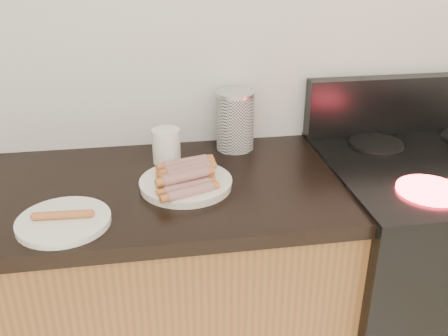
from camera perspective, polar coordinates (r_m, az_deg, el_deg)
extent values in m
cube|color=silver|center=(1.62, -4.28, 16.19)|extent=(4.00, 0.04, 2.60)
cube|color=black|center=(1.92, 22.06, -12.01)|extent=(0.76, 0.65, 0.90)
cube|color=black|center=(1.89, 20.59, 6.89)|extent=(0.76, 0.06, 0.20)
cylinder|color=#FF1E2D|center=(1.48, 22.47, -2.36)|extent=(0.18, 0.18, 0.01)
cylinder|color=black|center=(1.75, 17.00, 2.69)|extent=(0.18, 0.18, 0.01)
cylinder|color=silver|center=(1.42, -4.37, -1.87)|extent=(0.26, 0.26, 0.02)
cylinder|color=white|center=(1.30, -17.85, -5.82)|extent=(0.29, 0.29, 0.02)
cylinder|color=brown|center=(1.33, -4.04, -2.76)|extent=(0.13, 0.07, 0.03)
cylinder|color=brown|center=(1.35, -4.17, -2.17)|extent=(0.13, 0.07, 0.03)
cylinder|color=brown|center=(1.38, -4.29, -1.60)|extent=(0.13, 0.07, 0.03)
cylinder|color=brown|center=(1.41, -4.40, -1.05)|extent=(0.13, 0.07, 0.03)
cylinder|color=brown|center=(1.44, -4.51, -0.53)|extent=(0.13, 0.07, 0.03)
cylinder|color=brown|center=(1.46, -4.61, -0.02)|extent=(0.13, 0.07, 0.03)
cylinder|color=brown|center=(1.49, -4.72, 0.47)|extent=(0.13, 0.07, 0.03)
cylinder|color=brown|center=(1.36, -4.26, -0.98)|extent=(0.13, 0.07, 0.03)
cylinder|color=brown|center=(1.38, -4.37, -0.44)|extent=(0.13, 0.07, 0.03)
cylinder|color=brown|center=(1.41, -4.49, 0.09)|extent=(0.13, 0.07, 0.03)
cylinder|color=brown|center=(1.44, -4.59, 0.59)|extent=(0.13, 0.07, 0.03)
cylinder|color=#D07237|center=(1.29, -17.95, -5.11)|extent=(0.13, 0.03, 0.02)
cylinder|color=white|center=(1.64, 1.28, 5.24)|extent=(0.12, 0.12, 0.18)
cylinder|color=silver|center=(1.61, 1.31, 8.51)|extent=(0.13, 0.13, 0.01)
cylinder|color=silver|center=(1.56, -6.60, 2.51)|extent=(0.11, 0.11, 0.11)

